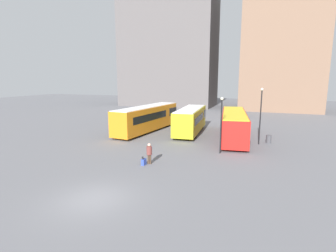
# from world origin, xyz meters

# --- Properties ---
(ground_plane) EXTENTS (160.00, 160.00, 0.00)m
(ground_plane) POSITION_xyz_m (0.00, 0.00, 0.00)
(ground_plane) COLOR slate
(building_block_left) EXTENTS (22.77, 11.16, 32.42)m
(building_block_left) POSITION_xyz_m (-14.55, 50.79, 16.21)
(building_block_left) COLOR #5B5656
(building_block_left) RESTS_ON ground_plane
(building_block_right) EXTENTS (16.03, 12.68, 27.02)m
(building_block_right) POSITION_xyz_m (11.18, 50.79, 13.51)
(building_block_right) COLOR #7F604C
(building_block_right) RESTS_ON ground_plane
(bus_0) EXTENTS (3.72, 12.67, 3.23)m
(bus_0) POSITION_xyz_m (-5.46, 18.93, 1.76)
(bus_0) COLOR orange
(bus_0) RESTS_ON ground_plane
(bus_1) EXTENTS (3.32, 9.84, 3.09)m
(bus_1) POSITION_xyz_m (0.06, 19.64, 1.68)
(bus_1) COLOR gold
(bus_1) RESTS_ON ground_plane
(bus_2) EXTENTS (4.29, 12.53, 3.01)m
(bus_2) POSITION_xyz_m (5.45, 18.46, 1.64)
(bus_2) COLOR red
(bus_2) RESTS_ON ground_plane
(traveler) EXTENTS (0.47, 0.47, 1.68)m
(traveler) POSITION_xyz_m (0.33, 6.79, 1.00)
(traveler) COLOR #4C3828
(traveler) RESTS_ON ground_plane
(suitcase) EXTENTS (0.29, 0.45, 0.73)m
(suitcase) POSITION_xyz_m (0.03, 6.36, 0.26)
(suitcase) COLOR #334CB2
(suitcase) RESTS_ON ground_plane
(lamp_post_0) EXTENTS (0.28, 0.28, 5.78)m
(lamp_post_0) POSITION_xyz_m (8.27, 16.52, 3.39)
(lamp_post_0) COLOR black
(lamp_post_0) RESTS_ON ground_plane
(lamp_post_1) EXTENTS (0.28, 0.28, 5.10)m
(lamp_post_1) POSITION_xyz_m (5.09, 11.78, 3.04)
(lamp_post_1) COLOR black
(lamp_post_1) RESTS_ON ground_plane
(trash_bin) EXTENTS (0.52, 0.52, 0.85)m
(trash_bin) POSITION_xyz_m (9.22, 17.45, 0.42)
(trash_bin) COLOR #47474C
(trash_bin) RESTS_ON ground_plane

